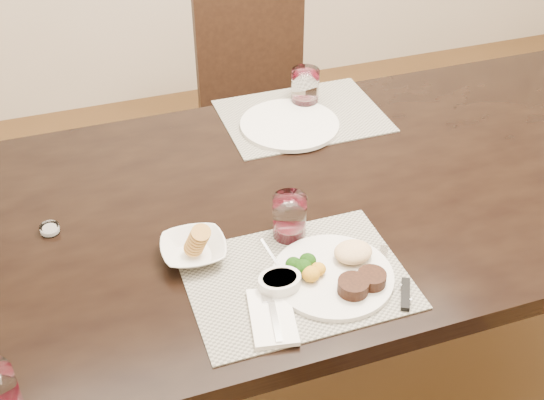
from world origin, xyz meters
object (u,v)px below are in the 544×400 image
object	(u,v)px
chair_far	(259,97)
cracker_bowl	(194,249)
dinner_plate	(339,272)
far_plate	(290,125)
steak_knife	(400,287)
wine_glass_near	(289,219)

from	to	relation	value
chair_far	cracker_bowl	bearing A→B (deg)	-114.95
dinner_plate	far_plate	distance (m)	0.62
dinner_plate	cracker_bowl	bearing A→B (deg)	148.06
steak_knife	far_plate	xyz separation A→B (m)	(0.01, 0.68, 0.00)
steak_knife	cracker_bowl	world-z (taller)	cracker_bowl
wine_glass_near	far_plate	size ratio (longest dim) A/B	0.37
dinner_plate	cracker_bowl	size ratio (longest dim) A/B	1.68
chair_far	cracker_bowl	world-z (taller)	chair_far
wine_glass_near	far_plate	world-z (taller)	wine_glass_near
chair_far	wine_glass_near	distance (m)	1.15
far_plate	chair_far	bearing A→B (deg)	79.89
wine_glass_near	steak_knife	bearing A→B (deg)	-56.32
wine_glass_near	far_plate	distance (m)	0.48
dinner_plate	wine_glass_near	distance (m)	0.18
dinner_plate	steak_knife	xyz separation A→B (m)	(0.11, -0.07, -0.01)
chair_far	cracker_bowl	distance (m)	1.22
steak_knife	far_plate	world-z (taller)	far_plate
steak_knife	far_plate	bearing A→B (deg)	118.13
dinner_plate	steak_knife	distance (m)	0.13
dinner_plate	cracker_bowl	xyz separation A→B (m)	(-0.27, 0.17, 0.00)
cracker_bowl	chair_far	bearing A→B (deg)	65.05
chair_far	steak_knife	size ratio (longest dim) A/B	4.44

